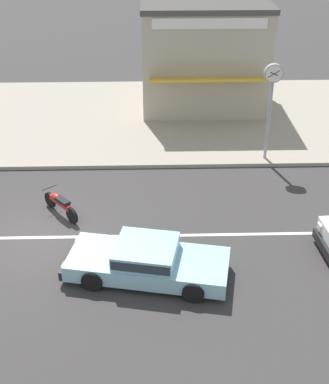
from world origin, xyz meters
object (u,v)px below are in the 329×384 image
at_px(street_clock, 272,88).
at_px(shopfront_mid_block, 203,52).
at_px(sedan_pale_blue_2, 147,260).
at_px(motorcycle_0, 60,204).

relative_size(street_clock, shopfront_mid_block, 0.65).
relative_size(sedan_pale_blue_2, street_clock, 1.27).
xyz_separation_m(motorcycle_0, shopfront_mid_block, (5.60, 10.13, 2.20)).
bearing_deg(sedan_pale_blue_2, street_clock, 56.31).
xyz_separation_m(motorcycle_0, street_clock, (7.60, 3.77, 2.61)).
height_order(sedan_pale_blue_2, street_clock, street_clock).
height_order(motorcycle_0, shopfront_mid_block, shopfront_mid_block).
bearing_deg(street_clock, shopfront_mid_block, 107.45).
bearing_deg(sedan_pale_blue_2, shopfront_mid_block, 78.60).
distance_m(motorcycle_0, street_clock, 8.88).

